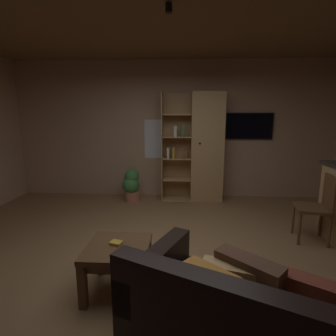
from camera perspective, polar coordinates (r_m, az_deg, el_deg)
name	(u,v)px	position (r m, az deg, el deg)	size (l,w,h in m)	color
floor	(166,264)	(3.24, -0.40, -20.16)	(6.55, 5.35, 0.02)	olive
wall_back	(174,130)	(5.48, 1.28, 8.19)	(6.67, 0.06, 2.78)	tan
window_pane_back	(163,139)	(5.47, -1.11, 6.31)	(0.77, 0.01, 0.80)	white
bookshelf_cabinet	(203,148)	(5.25, 7.57, 4.36)	(1.21, 0.41, 2.14)	tan
leather_couch	(246,329)	(2.07, 16.65, -30.58)	(1.76, 1.46, 0.84)	black
coffee_table	(118,255)	(2.68, -10.87, -18.07)	(0.59, 0.60, 0.47)	brown
table_book_0	(116,243)	(2.65, -11.24, -15.73)	(0.11, 0.09, 0.03)	gold
dining_chair	(319,204)	(4.06, 30.15, -6.78)	(0.49, 0.49, 0.92)	brown
potted_floor_plant	(131,185)	(5.26, -7.97, -3.60)	(0.34, 0.34, 0.66)	#B77051
wall_mounted_tv	(249,126)	(5.58, 17.28, 8.73)	(0.93, 0.06, 0.53)	black
track_light_spot_1	(169,8)	(2.98, 0.16, 31.55)	(0.07, 0.07, 0.09)	black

